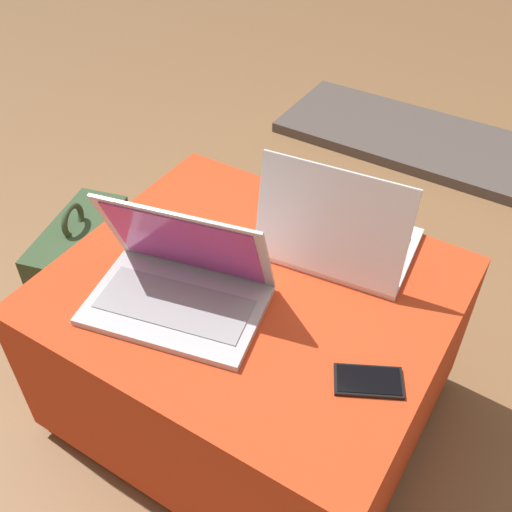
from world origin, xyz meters
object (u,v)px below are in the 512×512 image
(laptop_near, at_px, (179,283))
(laptop_far, at_px, (338,236))
(cell_phone, at_px, (369,381))
(backpack, at_px, (85,281))

(laptop_near, xyz_separation_m, laptop_far, (0.22, 0.31, 0.01))
(laptop_near, distance_m, cell_phone, 0.44)
(cell_phone, bearing_deg, laptop_far, -171.41)
(laptop_far, xyz_separation_m, cell_phone, (0.22, -0.30, -0.05))
(laptop_far, height_order, backpack, laptop_far)
(laptop_near, height_order, laptop_far, laptop_far)
(cell_phone, relative_size, backpack, 0.32)
(laptop_far, xyz_separation_m, backpack, (-0.69, -0.20, -0.34))
(laptop_far, bearing_deg, cell_phone, 119.71)
(laptop_far, distance_m, cell_phone, 0.37)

